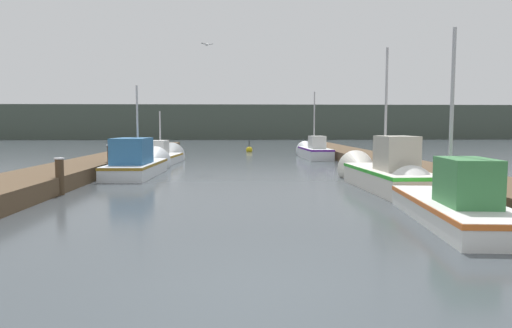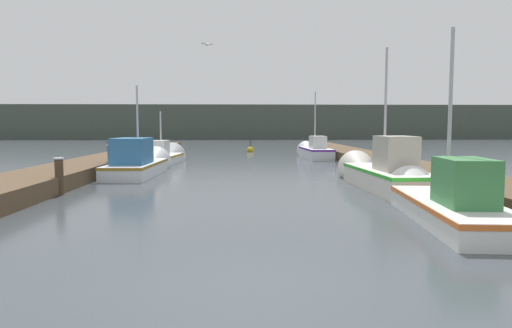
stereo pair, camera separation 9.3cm
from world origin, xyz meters
TOP-DOWN VIEW (x-y plane):
  - ground_plane at (0.00, 0.00)m, footprint 200.00×200.00m
  - dock_left at (-6.62, 16.00)m, footprint 2.37×40.00m
  - dock_right at (6.62, 16.00)m, footprint 2.37×40.00m
  - distant_shore_ridge at (0.00, 67.85)m, footprint 120.00×16.00m
  - fishing_boat_0 at (4.35, 4.61)m, footprint 1.98×5.70m
  - fishing_boat_1 at (4.50, 9.55)m, footprint 1.74×5.99m
  - fishing_boat_2 at (-4.30, 13.84)m, footprint 1.81×5.91m
  - fishing_boat_3 at (-4.32, 19.47)m, footprint 2.06×5.17m
  - fishing_boat_4 at (4.50, 23.18)m, footprint 1.51×5.75m
  - mooring_piling_0 at (-5.51, 13.93)m, footprint 0.36×0.36m
  - mooring_piling_1 at (-5.46, 8.25)m, footprint 0.28×0.28m
  - channel_buoy at (0.66, 29.75)m, footprint 0.51×0.51m
  - seagull_lead at (-1.63, 16.28)m, footprint 0.55×0.32m

SIDE VIEW (x-z plane):
  - ground_plane at x=0.00m, z-range 0.00..0.00m
  - channel_buoy at x=0.66m, z-range -0.36..0.65m
  - dock_left at x=-6.62m, z-range 0.00..0.53m
  - dock_right at x=6.62m, z-range 0.00..0.53m
  - fishing_boat_3 at x=-4.32m, z-range -1.31..2.02m
  - fishing_boat_0 at x=4.35m, z-range -1.89..2.65m
  - fishing_boat_4 at x=4.50m, z-range -1.77..2.64m
  - fishing_boat_2 at x=-4.30m, z-range -1.59..2.55m
  - fishing_boat_1 at x=4.50m, z-range -1.96..2.94m
  - mooring_piling_1 at x=-5.46m, z-range 0.01..1.10m
  - mooring_piling_0 at x=-5.51m, z-range 0.01..1.24m
  - distant_shore_ridge at x=0.00m, z-range 0.00..4.97m
  - seagull_lead at x=-1.63m, z-range 5.71..5.83m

